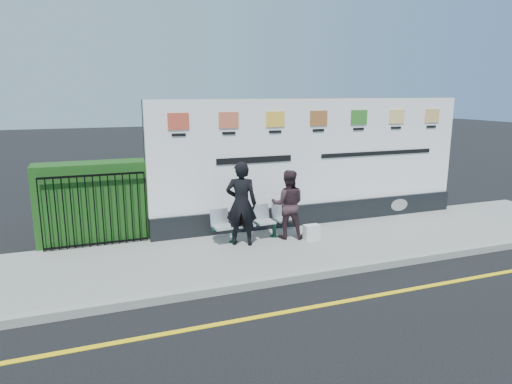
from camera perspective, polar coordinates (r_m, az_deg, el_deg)
ground at (r=8.12m, az=16.99°, el=-11.91°), size 80.00×80.00×0.00m
pavement at (r=10.04m, az=8.32°, el=-6.38°), size 14.00×3.00×0.12m
kerb at (r=8.84m, az=13.05°, el=-9.16°), size 14.00×0.18×0.14m
yellow_line at (r=8.12m, az=16.99°, el=-11.88°), size 14.00×0.10×0.01m
billboard at (r=11.09m, az=7.45°, el=2.69°), size 8.00×0.30×3.00m
hedge at (r=10.35m, az=-19.60°, el=-1.16°), size 2.35×0.70×1.70m
railing at (r=9.94m, az=-19.50°, el=-2.18°), size 2.05×0.06×1.54m
bench at (r=9.95m, az=-0.22°, el=-4.86°), size 1.87×0.60×0.40m
woman_left at (r=9.45m, az=-1.85°, el=-1.46°), size 0.76×0.65×1.77m
woman_right at (r=9.95m, az=4.01°, el=-1.54°), size 0.90×0.81×1.51m
handbag_brown at (r=9.77m, az=-1.52°, el=-3.24°), size 0.32×0.18×0.24m
carrier_bag_white at (r=10.01m, az=6.95°, el=-5.03°), size 0.33×0.20×0.33m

